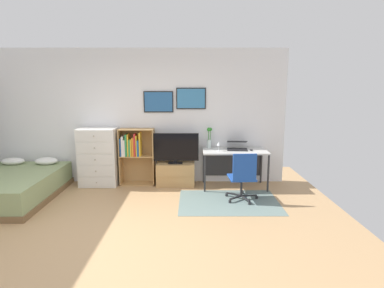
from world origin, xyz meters
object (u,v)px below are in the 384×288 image
at_px(office_chair, 244,176).
at_px(wine_glass, 220,144).
at_px(bookshelf, 136,152).
at_px(bed, 12,186).
at_px(dresser, 100,157).
at_px(laptop, 238,146).
at_px(desk, 235,156).
at_px(tv_stand, 177,174).
at_px(television, 177,148).
at_px(bamboo_vase, 210,138).
at_px(computer_mouse, 252,150).

distance_m(office_chair, wine_glass, 0.90).
bearing_deg(bookshelf, bed, -157.44).
height_order(dresser, office_chair, dresser).
bearing_deg(laptop, desk, -154.02).
relative_size(tv_stand, wine_glass, 4.18).
relative_size(bookshelf, wine_glass, 6.31).
distance_m(bed, wine_glass, 3.80).
distance_m(dresser, bookshelf, 0.71).
bearing_deg(television, bookshelf, 175.13).
bearing_deg(bamboo_vase, laptop, -14.33).
distance_m(dresser, computer_mouse, 3.01).
relative_size(dresser, bamboo_vase, 2.81).
bearing_deg(television, bed, -164.82).
height_order(dresser, laptop, dresser).
bearing_deg(wine_glass, desk, 25.68).
distance_m(bed, dresser, 1.58).
distance_m(bed, laptop, 4.19).
distance_m(bookshelf, wine_glass, 1.69).
distance_m(tv_stand, bamboo_vase, 1.00).
bearing_deg(desk, bamboo_vase, 161.68).
distance_m(bed, television, 3.01).
bearing_deg(laptop, bed, -164.22).
bearing_deg(office_chair, bed, 174.87).
height_order(dresser, tv_stand, dresser).
bearing_deg(laptop, office_chair, -86.51).
height_order(laptop, bamboo_vase, bamboo_vase).
height_order(desk, office_chair, office_chair).
distance_m(desk, laptop, 0.20).
relative_size(bookshelf, tv_stand, 1.51).
relative_size(laptop, computer_mouse, 4.36).
distance_m(bookshelf, television, 0.83).
height_order(bookshelf, television, bookshelf).
xyz_separation_m(bamboo_vase, wine_glass, (0.16, -0.32, -0.08)).
height_order(television, laptop, television).
height_order(office_chair, wine_glass, wine_glass).
height_order(bookshelf, computer_mouse, bookshelf).
xyz_separation_m(dresser, office_chair, (2.72, -0.89, -0.12)).
relative_size(bookshelf, desk, 0.91).
height_order(bookshelf, wine_glass, bookshelf).
xyz_separation_m(bookshelf, desk, (1.99, -0.09, -0.06)).
bearing_deg(computer_mouse, television, 174.19).
relative_size(bed, tv_stand, 2.69).
height_order(bookshelf, office_chair, bookshelf).
height_order(bookshelf, desk, bookshelf).
height_order(bed, bookshelf, bookshelf).
relative_size(laptop, wine_glass, 2.52).
distance_m(bed, office_chair, 4.06).
bearing_deg(television, tv_stand, 90.00).
xyz_separation_m(television, wine_glass, (0.84, -0.17, 0.12)).
bearing_deg(desk, bed, -169.35).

